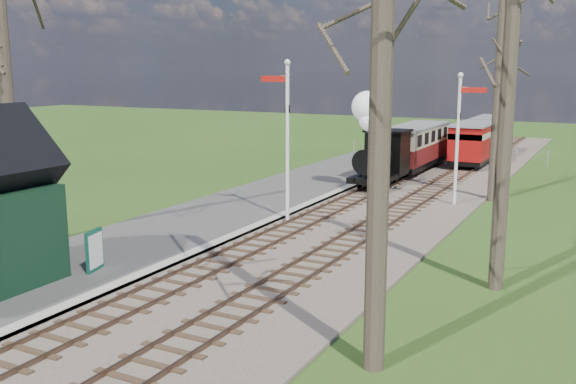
{
  "coord_description": "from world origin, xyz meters",
  "views": [
    {
      "loc": [
        10.53,
        -5.35,
        5.91
      ],
      "look_at": [
        0.22,
        14.3,
        1.6
      ],
      "focal_mm": 40.0,
      "sensor_mm": 36.0,
      "label": 1
    }
  ],
  "objects_px": {
    "sign_board": "(95,250)",
    "locomotive": "(379,146)",
    "semaphore_far": "(460,129)",
    "red_carriage_a": "(473,143)",
    "coach": "(415,145)",
    "red_carriage_b": "(491,135)",
    "semaphore_near": "(286,129)"
  },
  "relations": [
    {
      "from": "red_carriage_b",
      "to": "locomotive",
      "type": "bearing_deg",
      "value": -99.94
    },
    {
      "from": "red_carriage_b",
      "to": "semaphore_far",
      "type": "bearing_deg",
      "value": -84.11
    },
    {
      "from": "red_carriage_a",
      "to": "sign_board",
      "type": "bearing_deg",
      "value": -101.17
    },
    {
      "from": "semaphore_near",
      "to": "red_carriage_a",
      "type": "height_order",
      "value": "semaphore_near"
    },
    {
      "from": "semaphore_far",
      "to": "red_carriage_b",
      "type": "xyz_separation_m",
      "value": [
        -1.77,
        17.19,
        -1.87
      ]
    },
    {
      "from": "red_carriage_b",
      "to": "semaphore_near",
      "type": "bearing_deg",
      "value": -98.27
    },
    {
      "from": "semaphore_far",
      "to": "coach",
      "type": "relative_size",
      "value": 0.77
    },
    {
      "from": "semaphore_far",
      "to": "red_carriage_b",
      "type": "distance_m",
      "value": 17.38
    },
    {
      "from": "semaphore_far",
      "to": "sign_board",
      "type": "distance_m",
      "value": 16.11
    },
    {
      "from": "semaphore_far",
      "to": "red_carriage_b",
      "type": "height_order",
      "value": "semaphore_far"
    },
    {
      "from": "red_carriage_a",
      "to": "coach",
      "type": "bearing_deg",
      "value": -127.9
    },
    {
      "from": "semaphore_near",
      "to": "red_carriage_a",
      "type": "distance_m",
      "value": 18.13
    },
    {
      "from": "locomotive",
      "to": "semaphore_far",
      "type": "bearing_deg",
      "value": -27.5
    },
    {
      "from": "semaphore_near",
      "to": "coach",
      "type": "height_order",
      "value": "semaphore_near"
    },
    {
      "from": "semaphore_near",
      "to": "red_carriage_b",
      "type": "xyz_separation_m",
      "value": [
        3.37,
        23.19,
        -2.14
      ]
    },
    {
      "from": "semaphore_far",
      "to": "red_carriage_a",
      "type": "distance_m",
      "value": 11.97
    },
    {
      "from": "semaphore_far",
      "to": "locomotive",
      "type": "distance_m",
      "value": 5.09
    },
    {
      "from": "sign_board",
      "to": "locomotive",
      "type": "bearing_deg",
      "value": 81.35
    },
    {
      "from": "sign_board",
      "to": "semaphore_far",
      "type": "bearing_deg",
      "value": 64.25
    },
    {
      "from": "red_carriage_b",
      "to": "coach",
      "type": "bearing_deg",
      "value": -106.39
    },
    {
      "from": "red_carriage_a",
      "to": "red_carriage_b",
      "type": "distance_m",
      "value": 5.5
    },
    {
      "from": "red_carriage_a",
      "to": "locomotive",
      "type": "bearing_deg",
      "value": -105.52
    },
    {
      "from": "coach",
      "to": "sign_board",
      "type": "relative_size",
      "value": 6.26
    },
    {
      "from": "locomotive",
      "to": "red_carriage_a",
      "type": "distance_m",
      "value": 9.78
    },
    {
      "from": "semaphore_near",
      "to": "red_carriage_b",
      "type": "height_order",
      "value": "semaphore_near"
    },
    {
      "from": "red_carriage_b",
      "to": "sign_board",
      "type": "height_order",
      "value": "red_carriage_b"
    },
    {
      "from": "sign_board",
      "to": "red_carriage_b",
      "type": "bearing_deg",
      "value": 80.74
    },
    {
      "from": "locomotive",
      "to": "red_carriage_a",
      "type": "height_order",
      "value": "locomotive"
    },
    {
      "from": "semaphore_far",
      "to": "sign_board",
      "type": "bearing_deg",
      "value": -115.75
    },
    {
      "from": "semaphore_near",
      "to": "red_carriage_b",
      "type": "distance_m",
      "value": 23.53
    },
    {
      "from": "semaphore_near",
      "to": "locomotive",
      "type": "bearing_deg",
      "value": 84.78
    },
    {
      "from": "red_carriage_a",
      "to": "sign_board",
      "type": "distance_m",
      "value": 26.53
    }
  ]
}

